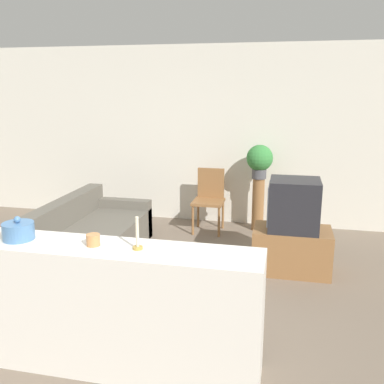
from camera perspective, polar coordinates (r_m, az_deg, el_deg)
The scene contains 12 objects.
ground_plane at distance 3.97m, azimuth -11.78°, elevation -18.05°, with size 14.00×14.00×0.00m, color #756656.
wall_back at distance 6.68m, azimuth -0.25°, elevation 7.55°, with size 9.00×0.06×2.70m.
couch at distance 5.46m, azimuth -13.58°, elevation -6.03°, with size 0.93×1.92×0.73m.
tv_stand at distance 5.09m, azimuth 13.12°, elevation -7.54°, with size 0.87×0.54×0.51m.
television at distance 4.93m, azimuth 13.38°, elevation -1.66°, with size 0.56×0.51×0.58m.
wooden_chair at distance 6.29m, azimuth 2.32°, elevation -0.61°, with size 0.44×0.44×0.91m.
plant_stand at distance 6.40m, azimuth 8.79°, elevation -1.63°, with size 0.17×0.17×0.79m.
potted_plant at distance 6.26m, azimuth 9.01°, elevation 4.30°, with size 0.38×0.38×0.49m.
foreground_counter at distance 3.44m, azimuth -14.83°, elevation -14.28°, with size 2.74×0.44×0.97m.
decorative_bowl at distance 3.45m, azimuth -22.14°, elevation -4.82°, with size 0.23×0.23×0.18m.
candle_jar at distance 3.16m, azimuth -13.05°, elevation -6.24°, with size 0.10×0.10×0.08m.
candlestick at distance 3.03m, azimuth -7.29°, elevation -6.21°, with size 0.07×0.07×0.24m.
Camera 1 is at (1.46, -3.05, 2.07)m, focal length 40.00 mm.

